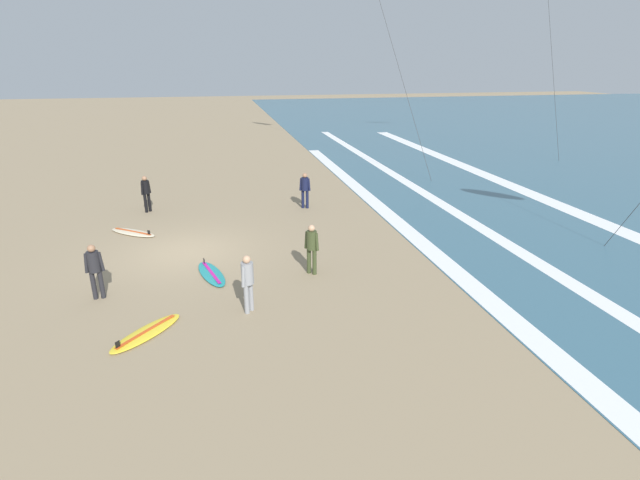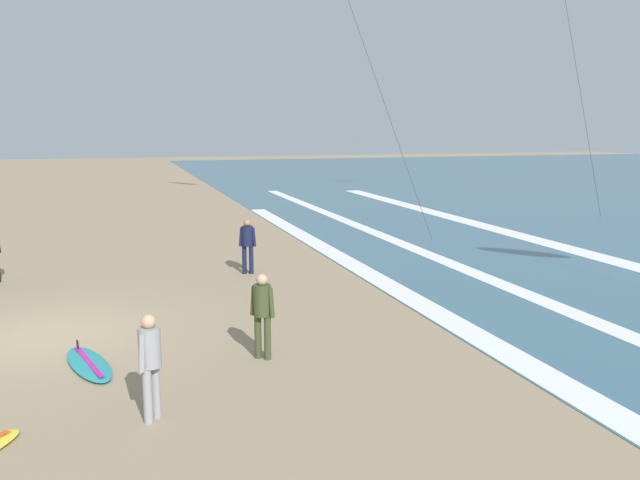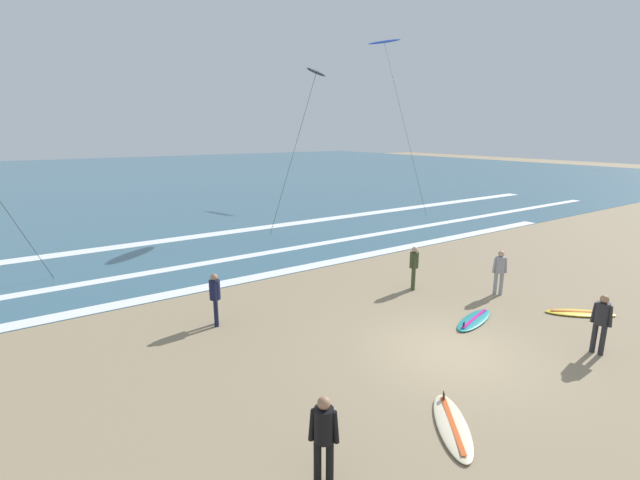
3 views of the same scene
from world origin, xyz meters
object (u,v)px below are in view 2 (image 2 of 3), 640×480
at_px(surfer_left_far, 247,241).
at_px(surfer_mid_group, 262,308).
at_px(surfer_right_near, 150,357).
at_px(surfboard_right_spare, 89,364).

distance_m(surfer_left_far, surfer_mid_group, 7.17).
bearing_deg(surfer_left_far, surfer_right_near, -19.33).
relative_size(surfer_mid_group, surfboard_right_spare, 0.73).
bearing_deg(surfer_mid_group, surfboard_right_spare, -99.91).
bearing_deg(surfer_mid_group, surfer_right_near, -45.67).
distance_m(surfer_right_near, surfboard_right_spare, 2.90).
bearing_deg(surfer_left_far, surfboard_right_spare, -32.51).
relative_size(surfer_left_far, surfboard_right_spare, 0.73).
height_order(surfer_mid_group, surfboard_right_spare, surfer_mid_group).
xyz_separation_m(surfer_left_far, surfboard_right_spare, (6.55, -4.17, -0.91)).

